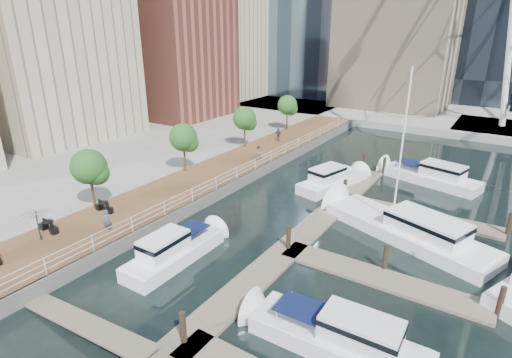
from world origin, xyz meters
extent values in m
plane|color=black|center=(0.00, 0.00, 0.00)|extent=(520.00, 520.00, 0.00)
cube|color=brown|center=(-9.00, 15.00, 0.50)|extent=(6.00, 60.00, 1.00)
cube|color=#595954|center=(-6.00, 15.00, 0.50)|extent=(0.25, 60.00, 1.00)
cube|color=gray|center=(-36.00, 15.00, 0.50)|extent=(48.00, 90.00, 1.00)
cube|color=gray|center=(0.00, 102.00, 0.50)|extent=(200.00, 114.00, 1.00)
cube|color=gray|center=(14.00, 52.00, 0.50)|extent=(14.00, 12.00, 1.00)
cube|color=#6D6051|center=(3.00, 10.00, 0.10)|extent=(2.00, 32.00, 0.20)
cube|color=#6D6051|center=(9.00, 8.00, 0.10)|extent=(12.00, 2.00, 0.20)
cube|color=#6D6051|center=(9.00, 18.00, 0.10)|extent=(12.00, 2.00, 0.20)
cube|color=#BCAD8E|center=(-34.00, 16.00, 14.00)|extent=(14.00, 16.00, 26.00)
cube|color=brown|center=(-30.00, 34.00, 11.00)|extent=(12.00, 14.00, 20.00)
cube|color=#BCAD8E|center=(-36.00, 50.00, 15.00)|extent=(14.00, 16.00, 28.00)
cylinder|color=white|center=(11.50, 52.00, 14.00)|extent=(0.80, 0.80, 26.00)
cylinder|color=#3F2B1C|center=(-11.40, 4.00, 2.20)|extent=(0.20, 0.20, 2.40)
sphere|color=#265B1E|center=(-11.40, 4.00, 4.30)|extent=(2.60, 2.60, 2.60)
cylinder|color=#3F2B1C|center=(-11.40, 14.00, 2.20)|extent=(0.20, 0.20, 2.40)
sphere|color=#265B1E|center=(-11.40, 14.00, 4.30)|extent=(2.60, 2.60, 2.60)
cylinder|color=#3F2B1C|center=(-11.40, 24.00, 2.20)|extent=(0.20, 0.20, 2.40)
sphere|color=#265B1E|center=(-11.40, 24.00, 4.30)|extent=(2.60, 2.60, 2.60)
cylinder|color=#3F2B1C|center=(-11.40, 34.00, 2.20)|extent=(0.20, 0.20, 2.40)
sphere|color=#265B1E|center=(-11.40, 34.00, 4.30)|extent=(2.60, 2.60, 2.60)
imported|color=#45485D|center=(-7.40, 2.12, 1.79)|extent=(0.66, 0.68, 1.58)
imported|color=#87655D|center=(-7.43, 20.66, 1.81)|extent=(0.68, 0.84, 1.62)
imported|color=#373A45|center=(-9.51, 28.44, 1.78)|extent=(0.93, 0.41, 1.57)
imported|color=#0D3218|center=(-10.11, -0.99, 2.05)|extent=(2.51, 2.55, 2.10)
camera|label=1|loc=(13.68, -12.43, 13.64)|focal=28.00mm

